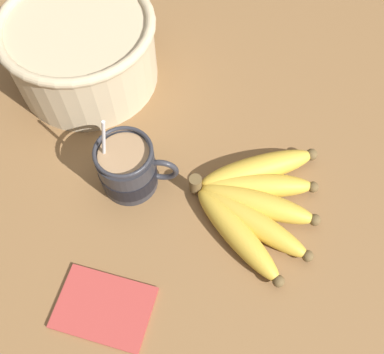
{
  "coord_description": "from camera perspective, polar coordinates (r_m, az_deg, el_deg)",
  "views": [
    {
      "loc": [
        3.22,
        -31.68,
        64.87
      ],
      "look_at": [
        0.51,
        -0.55,
        7.58
      ],
      "focal_mm": 40.0,
      "sensor_mm": 36.0,
      "label": 1
    }
  ],
  "objects": [
    {
      "name": "woven_basket",
      "position": [
        0.8,
        -14.45,
        16.19
      ],
      "size": [
        26.53,
        26.53,
        13.23
      ],
      "color": "tan",
      "rests_on": "table"
    },
    {
      "name": "banana_bunch",
      "position": [
        0.66,
        8.15,
        -3.14
      ],
      "size": [
        20.35,
        24.58,
        4.37
      ],
      "color": "brown",
      "rests_on": "table"
    },
    {
      "name": "napkin",
      "position": [
        0.64,
        -11.64,
        -16.67
      ],
      "size": [
        14.63,
        11.46,
        0.6
      ],
      "color": "#A33833",
      "rests_on": "table"
    },
    {
      "name": "table",
      "position": [
        0.71,
        -0.37,
        -1.86
      ],
      "size": [
        116.87,
        116.87,
        3.4
      ],
      "color": "brown",
      "rests_on": "ground"
    },
    {
      "name": "coffee_mug",
      "position": [
        0.67,
        -8.53,
        0.99
      ],
      "size": [
        12.52,
        9.05,
        16.33
      ],
      "color": "#28282D",
      "rests_on": "table"
    }
  ]
}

